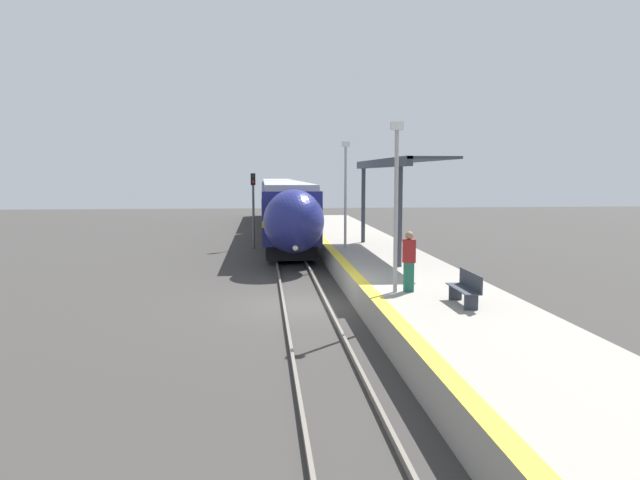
# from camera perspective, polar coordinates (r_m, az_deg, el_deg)

# --- Properties ---
(ground_plane) EXTENTS (120.00, 120.00, 0.00)m
(ground_plane) POSITION_cam_1_polar(r_m,az_deg,el_deg) (21.02, -1.36, -6.06)
(ground_plane) COLOR #383533
(rail_left) EXTENTS (0.08, 90.00, 0.15)m
(rail_left) POSITION_cam_1_polar(r_m,az_deg,el_deg) (20.97, -3.34, -5.89)
(rail_left) COLOR slate
(rail_left) RESTS_ON ground_plane
(rail_right) EXTENTS (0.08, 90.00, 0.15)m
(rail_right) POSITION_cam_1_polar(r_m,az_deg,el_deg) (21.07, 0.60, -5.82)
(rail_right) COLOR slate
(rail_right) RESTS_ON ground_plane
(train) EXTENTS (2.88, 40.63, 3.90)m
(train) POSITION_cam_1_polar(r_m,az_deg,el_deg) (46.62, -3.57, 3.37)
(train) COLOR black
(train) RESTS_ON ground_plane
(platform_right) EXTENTS (4.20, 64.00, 0.94)m
(platform_right) POSITION_cam_1_polar(r_m,az_deg,el_deg) (21.50, 8.53, -4.59)
(platform_right) COLOR gray
(platform_right) RESTS_ON ground_plane
(platform_bench) EXTENTS (0.44, 1.76, 0.89)m
(platform_bench) POSITION_cam_1_polar(r_m,az_deg,el_deg) (17.12, 13.23, -4.21)
(platform_bench) COLOR #2D333D
(platform_bench) RESTS_ON platform_right
(person_waiting) EXTENTS (0.36, 0.24, 1.80)m
(person_waiting) POSITION_cam_1_polar(r_m,az_deg,el_deg) (18.62, 8.13, -1.84)
(person_waiting) COLOR #1E604C
(person_waiting) RESTS_ON platform_right
(railway_signal) EXTENTS (0.28, 0.28, 4.45)m
(railway_signal) POSITION_cam_1_polar(r_m,az_deg,el_deg) (37.10, -6.12, 3.41)
(railway_signal) COLOR #59595E
(railway_signal) RESTS_ON ground_plane
(lamppost_near) EXTENTS (0.36, 0.20, 4.98)m
(lamppost_near) POSITION_cam_1_polar(r_m,az_deg,el_deg) (18.34, 6.98, 4.11)
(lamppost_near) COLOR #9E9EA3
(lamppost_near) RESTS_ON platform_right
(lamppost_mid) EXTENTS (0.36, 0.20, 4.98)m
(lamppost_mid) POSITION_cam_1_polar(r_m,az_deg,el_deg) (29.32, 2.34, 4.86)
(lamppost_mid) COLOR #9E9EA3
(lamppost_mid) RESTS_ON platform_right
(station_canopy) EXTENTS (2.02, 11.45, 4.12)m
(station_canopy) POSITION_cam_1_polar(r_m,az_deg,el_deg) (27.74, 6.60, 6.76)
(station_canopy) COLOR #333842
(station_canopy) RESTS_ON platform_right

